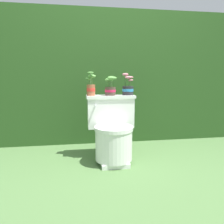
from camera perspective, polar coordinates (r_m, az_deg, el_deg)
ground_plane at (r=2.22m, az=1.71°, el=-13.34°), size 12.00×12.00×0.00m
hedge_backdrop at (r=3.28m, az=-2.30°, el=8.92°), size 4.08×1.09×1.66m
toilet at (r=2.21m, az=0.10°, el=-4.96°), size 0.50×0.51×0.66m
potted_plant_left at (r=2.25m, az=-5.52°, el=6.54°), size 0.11×0.10×0.24m
potted_plant_midleft at (r=2.26m, az=-0.43°, el=6.34°), size 0.12×0.13×0.20m
potted_plant_middle at (r=2.32m, az=4.18°, el=6.24°), size 0.12×0.12×0.23m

